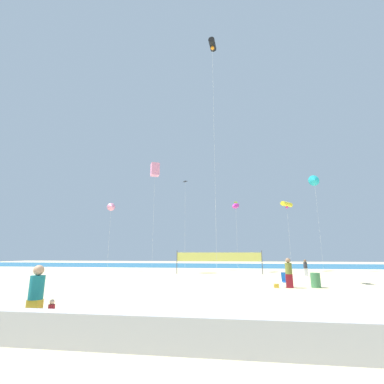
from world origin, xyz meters
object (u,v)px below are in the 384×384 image
at_px(beachgoer_charcoal_shirt, 305,267).
at_px(trash_barrel, 316,280).
at_px(beach_handbag, 276,286).
at_px(kite_black_diamond, 185,182).
at_px(kite_magenta_inflatable, 236,206).
at_px(folding_beach_chair, 286,279).
at_px(mother_figure, 36,294).
at_px(kite_pink_box, 155,170).
at_px(volleyball_net, 219,258).
at_px(kite_pink_delta, 111,207).
at_px(beachgoer_olive_shirt, 289,272).
at_px(kite_black_tube, 212,45).
at_px(toddler_figure, 51,313).
at_px(kite_yellow_tube, 287,204).
at_px(kite_cyan_delta, 314,180).

distance_m(beachgoer_charcoal_shirt, trash_barrel, 9.48).
bearing_deg(beach_handbag, beachgoer_charcoal_shirt, 67.01).
height_order(kite_black_diamond, kite_magenta_inflatable, kite_black_diamond).
xyz_separation_m(folding_beach_chair, trash_barrel, (1.76, 0.00, -0.02)).
xyz_separation_m(mother_figure, kite_pink_box, (-3.38, 22.57, 10.91)).
distance_m(folding_beach_chair, beach_handbag, 0.88).
height_order(volleyball_net, kite_pink_delta, kite_pink_delta).
height_order(beachgoer_olive_shirt, kite_pink_box, kite_pink_box).
xyz_separation_m(mother_figure, kite_black_tube, (4.35, 12.96, 18.93)).
xyz_separation_m(kite_pink_box, kite_magenta_inflatable, (9.41, 3.02, -4.10)).
xyz_separation_m(beachgoer_olive_shirt, beachgoer_charcoal_shirt, (3.34, 9.70, -0.14)).
height_order(toddler_figure, trash_barrel, trash_barrel).
relative_size(trash_barrel, beach_handbag, 3.02).
distance_m(mother_figure, kite_yellow_tube, 31.97).
bearing_deg(kite_yellow_tube, beach_handbag, -104.00).
relative_size(beachgoer_charcoal_shirt, kite_cyan_delta, 0.13).
bearing_deg(volleyball_net, toddler_figure, -99.23).
height_order(beachgoer_charcoal_shirt, kite_black_tube, kite_black_tube).
bearing_deg(kite_black_tube, kite_pink_delta, 140.04).
distance_m(toddler_figure, kite_pink_delta, 27.50).
bearing_deg(mother_figure, toddler_figure, -9.45).
bearing_deg(kite_yellow_tube, kite_magenta_inflatable, -156.17).
height_order(mother_figure, kite_black_diamond, kite_black_diamond).
height_order(mother_figure, volleyball_net, volleyball_net).
distance_m(toddler_figure, kite_yellow_tube, 31.81).
bearing_deg(kite_yellow_tube, mother_figure, -113.79).
relative_size(beach_handbag, kite_black_diamond, 0.02).
relative_size(beach_handbag, kite_black_tube, 0.01).
relative_size(trash_barrel, kite_black_diamond, 0.07).
height_order(toddler_figure, volleyball_net, volleyball_net).
bearing_deg(kite_black_tube, mother_figure, -108.54).
relative_size(kite_pink_box, kite_yellow_tube, 1.47).
bearing_deg(kite_magenta_inflatable, beach_handbag, -81.89).
bearing_deg(toddler_figure, kite_pink_box, 89.42).
xyz_separation_m(volleyball_net, beach_handbag, (4.12, -11.29, -1.53)).
xyz_separation_m(folding_beach_chair, kite_pink_delta, (-18.38, 13.40, 7.39)).
height_order(volleyball_net, kite_black_tube, kite_black_tube).
relative_size(folding_beach_chair, trash_barrel, 1.00).
relative_size(beach_handbag, kite_yellow_tube, 0.03).
bearing_deg(kite_pink_box, beachgoer_olive_shirt, -43.60).
distance_m(kite_black_tube, kite_cyan_delta, 20.93).
bearing_deg(kite_yellow_tube, kite_pink_box, -159.66).
bearing_deg(beachgoer_charcoal_shirt, mother_figure, 136.78).
xyz_separation_m(toddler_figure, beachgoer_charcoal_shirt, (11.83, 20.43, 0.39)).
xyz_separation_m(beachgoer_charcoal_shirt, beach_handbag, (-4.14, -9.76, -0.70)).
distance_m(mother_figure, beachgoer_olive_shirt, 14.05).
bearing_deg(kite_pink_box, folding_beach_chair, -42.95).
xyz_separation_m(mother_figure, kite_yellow_tube, (12.55, 28.48, 7.32)).
relative_size(kite_pink_box, kite_cyan_delta, 1.06).
xyz_separation_m(beach_handbag, kite_pink_box, (-11.52, 11.79, 11.72)).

